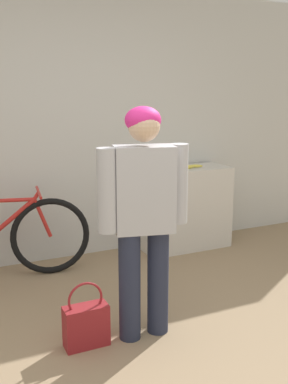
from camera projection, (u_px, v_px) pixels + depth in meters
The scene contains 5 objects.
wall_back at pixel (56, 127), 4.26m from camera, with size 8.00×0.07×2.60m.
side_shelf at pixel (185, 208), 4.74m from camera, with size 0.93×0.43×0.86m.
person at pixel (144, 208), 2.90m from camera, with size 0.63×0.29×1.55m.
banana at pixel (187, 167), 4.59m from camera, with size 0.36×0.09×0.04m.
handbag at pixel (86, 324), 2.92m from camera, with size 0.29×0.13×0.45m.
Camera 1 is at (-1.04, -1.83, 1.64)m, focal length 42.00 mm.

